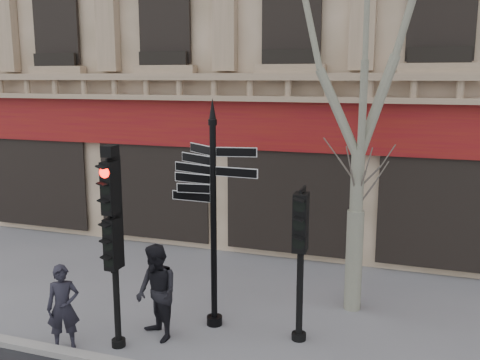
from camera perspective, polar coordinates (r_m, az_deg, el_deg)
The scene contains 7 objects.
ground at distance 10.36m, azimuth -1.79°, elevation -16.90°, with size 80.00×80.00×0.00m, color slate.
fingerpost at distance 10.07m, azimuth -2.89°, elevation 0.41°, with size 2.24×2.24×4.47m.
traffic_signal_main at distance 9.62m, azimuth -13.38°, elevation -4.46°, with size 0.41×0.29×3.70m.
traffic_signal_secondary at distance 9.76m, azimuth 6.52°, elevation -6.24°, with size 0.49×0.36×2.82m.
plane_tree at distance 10.96m, azimuth 13.07°, elevation 15.83°, with size 3.13×3.13×8.30m.
pedestrian_a at distance 10.32m, azimuth -18.35°, elevation -12.77°, with size 0.57×0.38×1.57m, color black.
pedestrian_b at distance 10.23m, azimuth -8.88°, elevation -11.80°, with size 0.88×0.69×1.82m, color black.
Camera 1 is at (3.29, -8.56, 4.83)m, focal length 40.00 mm.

